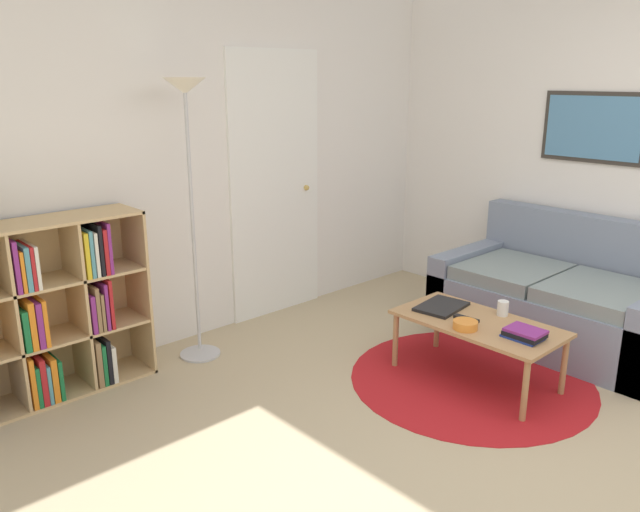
% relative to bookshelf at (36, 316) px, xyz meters
% --- Properties ---
extents(ground_plane, '(14.00, 14.00, 0.00)m').
position_rel_bookshelf_xyz_m(ground_plane, '(1.41, -2.56, -0.51)').
color(ground_plane, tan).
extents(wall_back, '(7.20, 0.11, 2.60)m').
position_rel_bookshelf_xyz_m(wall_back, '(1.43, 0.21, 0.77)').
color(wall_back, silver).
rests_on(wall_back, ground_plane).
extents(wall_right, '(0.08, 5.75, 2.60)m').
position_rel_bookshelf_xyz_m(wall_right, '(3.53, -1.19, 0.79)').
color(wall_right, silver).
rests_on(wall_right, ground_plane).
extents(rug, '(1.51, 1.51, 0.01)m').
position_rel_bookshelf_xyz_m(rug, '(2.04, -1.60, -0.51)').
color(rug, '#B2191E').
rests_on(rug, ground_plane).
extents(bookshelf, '(1.18, 0.34, 1.06)m').
position_rel_bookshelf_xyz_m(bookshelf, '(0.00, 0.00, 0.00)').
color(bookshelf, tan).
rests_on(bookshelf, ground_plane).
extents(floor_lamp, '(0.27, 0.27, 1.83)m').
position_rel_bookshelf_xyz_m(floor_lamp, '(0.99, -0.13, 0.96)').
color(floor_lamp, '#B7B7BC').
rests_on(floor_lamp, ground_plane).
extents(couch, '(0.94, 1.61, 0.86)m').
position_rel_bookshelf_xyz_m(couch, '(3.09, -1.64, -0.23)').
color(couch, gray).
rests_on(couch, ground_plane).
extents(coffee_table, '(0.53, 1.01, 0.39)m').
position_rel_bookshelf_xyz_m(coffee_table, '(2.06, -1.61, -0.16)').
color(coffee_table, '#AD7F51').
rests_on(coffee_table, ground_plane).
extents(laptop, '(0.37, 0.28, 0.02)m').
position_rel_bookshelf_xyz_m(laptop, '(2.08, -1.32, -0.11)').
color(laptop, black).
rests_on(laptop, coffee_table).
extents(bowl, '(0.15, 0.15, 0.05)m').
position_rel_bookshelf_xyz_m(bowl, '(1.91, -1.63, -0.10)').
color(bowl, orange).
rests_on(bowl, coffee_table).
extents(book_stack_on_table, '(0.17, 0.22, 0.05)m').
position_rel_bookshelf_xyz_m(book_stack_on_table, '(2.04, -1.94, -0.09)').
color(book_stack_on_table, navy).
rests_on(book_stack_on_table, coffee_table).
extents(cup, '(0.07, 0.07, 0.09)m').
position_rel_bookshelf_xyz_m(cup, '(2.26, -1.66, -0.07)').
color(cup, white).
rests_on(cup, coffee_table).
extents(remote, '(0.06, 0.16, 0.02)m').
position_rel_bookshelf_xyz_m(remote, '(2.02, -1.55, -0.11)').
color(remote, black).
rests_on(remote, coffee_table).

